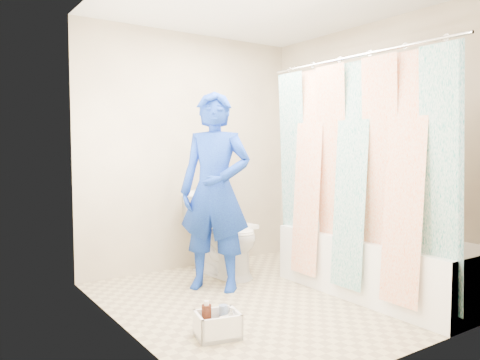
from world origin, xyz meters
TOP-DOWN VIEW (x-y plane):
  - floor at (0.00, 0.00)m, footprint 2.60×2.60m
  - ceiling at (0.00, 0.00)m, footprint 2.40×2.60m
  - wall_back at (0.00, 1.30)m, footprint 2.40×0.02m
  - wall_front at (0.00, -1.30)m, footprint 2.40×0.02m
  - wall_left at (-1.20, 0.00)m, footprint 0.02×2.60m
  - wall_right at (1.20, 0.00)m, footprint 0.02×2.60m
  - bathtub at (0.85, -0.43)m, footprint 0.70×1.75m
  - curtain_rod at (0.52, -0.43)m, footprint 0.02×1.90m
  - shower_curtain at (0.52, -0.43)m, footprint 0.06×1.75m
  - toilet at (0.09, 0.81)m, footprint 0.55×0.84m
  - tank_lid at (0.11, 0.69)m, footprint 0.52×0.28m
  - tank_internals at (0.02, 1.02)m, footprint 0.20×0.07m
  - plumber at (-0.21, 0.48)m, footprint 0.72×0.74m
  - cleaning_caddy at (-0.74, -0.44)m, footprint 0.32×0.28m

SIDE VIEW (x-z plane):
  - floor at x=0.00m, z-range 0.00..0.00m
  - cleaning_caddy at x=-0.74m, z-range -0.03..0.18m
  - bathtub at x=0.85m, z-range 0.02..0.52m
  - toilet at x=0.09m, z-range 0.00..0.81m
  - tank_lid at x=0.11m, z-range 0.46..0.49m
  - tank_internals at x=0.02m, z-range 0.67..0.93m
  - plumber at x=-0.21m, z-range 0.00..1.72m
  - shower_curtain at x=0.52m, z-range 0.12..1.92m
  - wall_back at x=0.00m, z-range 0.00..2.40m
  - wall_front at x=0.00m, z-range 0.00..2.40m
  - wall_left at x=-1.20m, z-range 0.00..2.40m
  - wall_right at x=1.20m, z-range 0.00..2.40m
  - curtain_rod at x=0.52m, z-range 1.94..1.96m
  - ceiling at x=0.00m, z-range 2.39..2.41m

